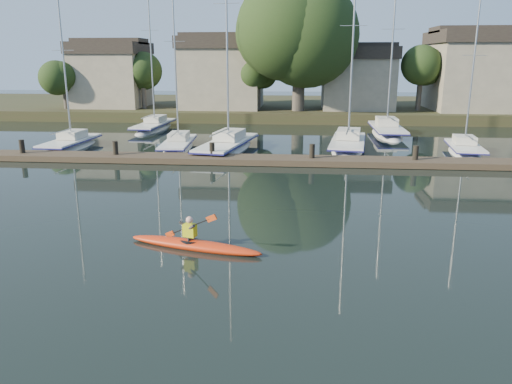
# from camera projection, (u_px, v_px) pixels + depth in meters

# --- Properties ---
(ground) EXTENTS (160.00, 160.00, 0.00)m
(ground) POSITION_uv_depth(u_px,v_px,m) (229.00, 249.00, 16.52)
(ground) COLOR black
(ground) RESTS_ON ground
(kayak) EXTENTS (4.78, 1.81, 1.53)m
(kayak) POSITION_uv_depth(u_px,v_px,m) (194.00, 243.00, 16.55)
(kayak) COLOR #D04910
(kayak) RESTS_ON ground
(dock) EXTENTS (34.00, 2.00, 1.80)m
(dock) POSITION_uv_depth(u_px,v_px,m) (262.00, 160.00, 29.93)
(dock) COLOR #4B3E2B
(dock) RESTS_ON ground
(sailboat_0) EXTENTS (2.35, 7.37, 11.57)m
(sailboat_0) POSITION_uv_depth(u_px,v_px,m) (71.00, 151.00, 35.09)
(sailboat_0) COLOR silver
(sailboat_0) RESTS_ON ground
(sailboat_1) EXTENTS (2.40, 7.71, 12.42)m
(sailboat_1) POSITION_uv_depth(u_px,v_px,m) (178.00, 151.00, 34.86)
(sailboat_1) COLOR silver
(sailboat_1) RESTS_ON ground
(sailboat_2) EXTENTS (3.95, 10.10, 16.31)m
(sailboat_2) POSITION_uv_depth(u_px,v_px,m) (227.00, 154.00, 34.03)
(sailboat_2) COLOR silver
(sailboat_2) RESTS_ON ground
(sailboat_3) EXTENTS (3.45, 9.03, 14.19)m
(sailboat_3) POSITION_uv_depth(u_px,v_px,m) (347.00, 152.00, 34.58)
(sailboat_3) COLOR silver
(sailboat_3) RESTS_ON ground
(sailboat_4) EXTENTS (2.70, 6.65, 10.98)m
(sailboat_4) POSITION_uv_depth(u_px,v_px,m) (464.00, 156.00, 33.13)
(sailboat_4) COLOR silver
(sailboat_4) RESTS_ON ground
(sailboat_5) EXTENTS (2.42, 8.79, 14.41)m
(sailboat_5) POSITION_uv_depth(u_px,v_px,m) (154.00, 131.00, 44.11)
(sailboat_5) COLOR silver
(sailboat_5) RESTS_ON ground
(sailboat_7) EXTENTS (2.47, 8.99, 14.45)m
(sailboat_7) POSITION_uv_depth(u_px,v_px,m) (387.00, 137.00, 41.21)
(sailboat_7) COLOR silver
(sailboat_7) RESTS_ON ground
(shore) EXTENTS (90.00, 25.25, 12.75)m
(shore) POSITION_uv_depth(u_px,v_px,m) (295.00, 85.00, 54.28)
(shore) COLOR #2C3219
(shore) RESTS_ON ground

